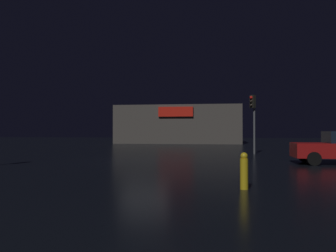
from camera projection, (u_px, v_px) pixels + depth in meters
ground_plane at (145, 161)px, 18.87m from camera, size 120.00×120.00×0.00m
store_building at (180, 125)px, 46.30m from camera, size 15.25×8.83×4.64m
traffic_signal_main at (253, 111)px, 24.33m from camera, size 0.42×0.42×3.97m
fire_hydrant at (244, 171)px, 9.73m from camera, size 0.22×0.22×1.00m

